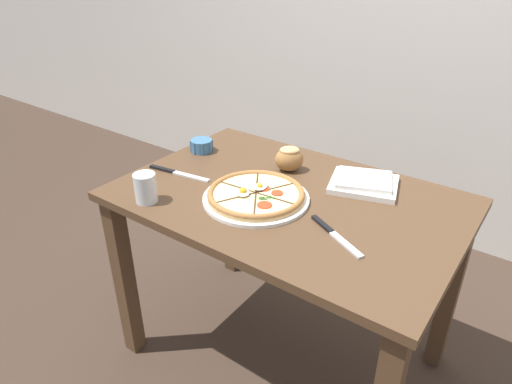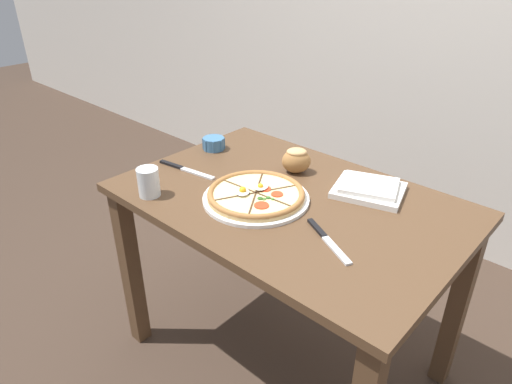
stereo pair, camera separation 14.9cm
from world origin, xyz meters
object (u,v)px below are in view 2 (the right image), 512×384
Objects in this scene: napkin_folded at (369,189)px; knife_main at (186,169)px; ramekin_bowl at (214,143)px; bread_piece_near at (296,160)px; dining_table at (288,228)px; pizza at (256,195)px; water_glass at (149,184)px; knife_spare at (327,240)px.

napkin_folded is 0.67m from knife_main.
ramekin_bowl reaches higher than napkin_folded.
napkin_folded is 2.06× the size of bread_piece_near.
knife_main is at bearing -139.80° from bread_piece_near.
bread_piece_near is (-0.10, 0.17, 0.17)m from dining_table.
napkin_folded is at bearing 19.12° from knife_main.
pizza is 0.38m from napkin_folded.
water_glass is (0.13, -0.41, 0.02)m from ramekin_bowl.
knife_main is at bearing -178.09° from pizza.
knife_main is 1.21× the size of knife_spare.
bread_piece_near is 0.53m from water_glass.
knife_main is at bearing -71.83° from ramekin_bowl.
knife_spare is (0.24, -0.13, 0.13)m from dining_table.
water_glass is at bearing -118.50° from bread_piece_near.
ramekin_bowl is at bearing -171.80° from napkin_folded.
napkin_folded is at bearing 8.20° from ramekin_bowl.
knife_spare is (0.06, -0.33, -0.01)m from napkin_folded.
bread_piece_near reaches higher than pizza.
knife_spare is 0.62m from water_glass.
dining_table is 0.18m from pizza.
pizza is at bearing -25.50° from ramekin_bowl.
ramekin_bowl is 0.71× the size of bread_piece_near.
ramekin_bowl is 0.36× the size of knife_main.
ramekin_bowl is (-0.41, 0.20, 0.01)m from pizza.
ramekin_bowl is at bearing 100.19° from knife_main.
knife_main and knife_spare have the same top height.
pizza is at bearing -82.98° from bread_piece_near.
bread_piece_near is at bearing 166.61° from knife_spare.
pizza is at bearing -130.46° from napkin_folded.
knife_main is 0.65m from knife_spare.
pizza is 3.57× the size of water_glass.
ramekin_bowl reaches higher than dining_table.
knife_main is 0.22m from water_glass.
bread_piece_near is 0.61× the size of knife_spare.
ramekin_bowl is 0.67m from napkin_folded.
water_glass reaches higher than knife_spare.
water_glass is (-0.59, -0.18, 0.04)m from knife_spare.
knife_main is at bearing -155.17° from knife_spare.
napkin_folded is at bearing 127.47° from knife_spare.
bread_piece_near is at bearing 121.14° from dining_table.
napkin_folded reaches higher than knife_main.
knife_main is at bearing 106.16° from water_glass.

